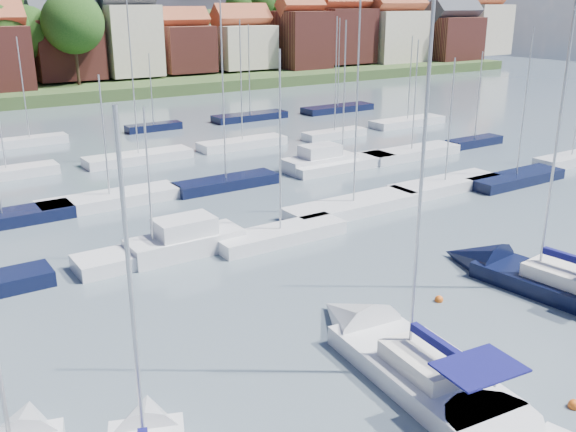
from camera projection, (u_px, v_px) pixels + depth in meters
ground at (146, 171)px, 57.52m from camera, size 260.00×260.00×0.00m
sailboat_centre at (391, 352)px, 27.35m from camera, size 4.74×13.36×17.70m
sailboat_navy at (522, 276)px, 34.84m from camera, size 4.46×12.10×16.36m
buoy_e at (439, 301)px, 32.70m from camera, size 0.43×0.43×0.43m
buoy_g at (574, 407)px, 24.18m from camera, size 0.45×0.45×0.45m
marina_field at (188, 175)px, 54.54m from camera, size 79.62×41.41×15.93m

